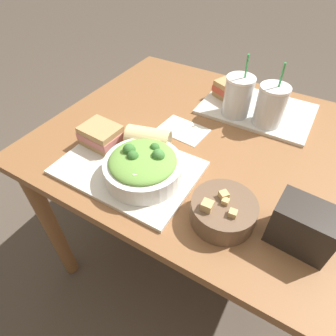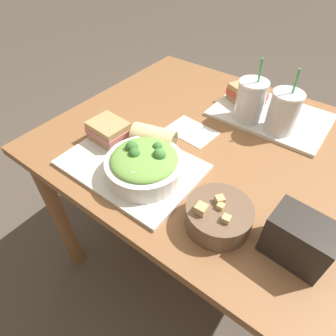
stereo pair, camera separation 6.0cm
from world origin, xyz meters
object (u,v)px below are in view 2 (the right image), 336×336
salad_bowl (145,164)px  sandwich_near (109,131)px  chip_bag (299,239)px  napkin_folded (191,131)px  baguette_near (155,138)px  sandwich_far (247,94)px  drink_cup_red (283,113)px  soup_bowl (218,215)px  drink_cup_dark (251,102)px

salad_bowl → sandwich_near: bearing=164.1°
chip_bag → napkin_folded: (-0.44, 0.25, -0.06)m
baguette_near → chip_bag: 0.49m
sandwich_far → napkin_folded: 0.29m
baguette_near → chip_bag: bearing=-116.6°
sandwich_near → drink_cup_red: 0.58m
baguette_near → sandwich_far: bearing=-29.0°
sandwich_near → soup_bowl: bearing=-5.5°
sandwich_far → chip_bag: (0.37, -0.53, 0.01)m
chip_bag → napkin_folded: chip_bag is taller
drink_cup_red → drink_cup_dark: bearing=180.0°
sandwich_near → drink_cup_dark: bearing=54.8°
chip_bag → napkin_folded: 0.51m
chip_bag → napkin_folded: size_ratio=0.82×
drink_cup_red → soup_bowl: bearing=-87.0°
drink_cup_dark → drink_cup_red: size_ratio=1.01×
sandwich_near → baguette_near: size_ratio=0.86×
soup_bowl → sandwich_near: soup_bowl is taller
soup_bowl → sandwich_far: bearing=109.2°
salad_bowl → soup_bowl: (0.25, -0.02, -0.02)m
soup_bowl → napkin_folded: size_ratio=0.94×
sandwich_far → drink_cup_dark: drink_cup_dark is taller
sandwich_near → chip_bag: 0.63m
sandwich_far → chip_bag: 0.65m
baguette_near → sandwich_near: bearing=94.3°
baguette_near → napkin_folded: (0.04, 0.16, -0.05)m
salad_bowl → soup_bowl: 0.25m
baguette_near → sandwich_far: 0.45m
salad_bowl → drink_cup_dark: bearing=76.1°
salad_bowl → chip_bag: 0.43m
baguette_near → drink_cup_dark: bearing=-41.7°
salad_bowl → drink_cup_red: 0.50m
baguette_near → drink_cup_dark: drink_cup_dark is taller
sandwich_far → baguette_near: bearing=-80.4°
drink_cup_dark → chip_bag: size_ratio=1.58×
drink_cup_red → salad_bowl: bearing=-116.9°
salad_bowl → soup_bowl: size_ratio=1.36×
drink_cup_dark → drink_cup_red: (0.11, 0.00, -0.00)m
drink_cup_dark → napkin_folded: 0.23m
soup_bowl → napkin_folded: 0.39m
drink_cup_dark → napkin_folded: size_ratio=1.30×
drink_cup_red → chip_bag: (0.20, -0.43, -0.02)m
soup_bowl → sandwich_near: size_ratio=1.26×
drink_cup_dark → sandwich_far: bearing=118.5°
soup_bowl → drink_cup_dark: size_ratio=0.72×
soup_bowl → chip_bag: (0.18, 0.03, 0.02)m
salad_bowl → drink_cup_dark: size_ratio=0.98×
salad_bowl → drink_cup_red: size_ratio=0.99×
napkin_folded → sandwich_far: bearing=76.5°
salad_bowl → sandwich_near: 0.21m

